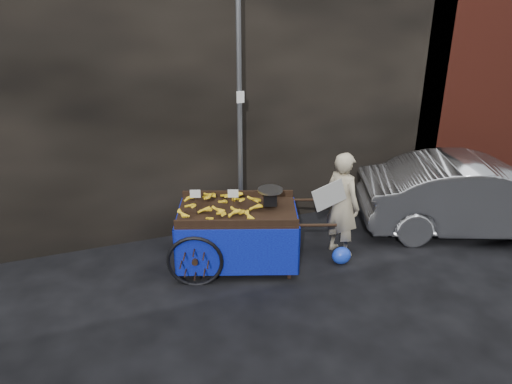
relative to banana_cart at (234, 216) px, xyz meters
name	(u,v)px	position (x,y,z in m)	size (l,w,h in m)	color
ground	(250,274)	(0.12, -0.38, -0.82)	(80.00, 80.00, 0.00)	black
building_wall	(222,75)	(0.51, 2.22, 1.68)	(13.50, 2.00, 5.00)	black
street_pole	(240,121)	(0.42, 0.92, 1.19)	(0.12, 0.10, 4.00)	slate
banana_cart	(234,216)	(0.00, 0.00, 0.00)	(2.65, 1.81, 1.32)	black
vendor	(342,204)	(1.70, -0.26, 0.04)	(0.95, 0.72, 1.71)	tan
plastic_bag	(341,255)	(1.56, -0.58, -0.68)	(0.31, 0.25, 0.28)	blue
parked_car	(478,196)	(4.28, -0.38, -0.17)	(1.38, 3.96, 1.30)	silver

